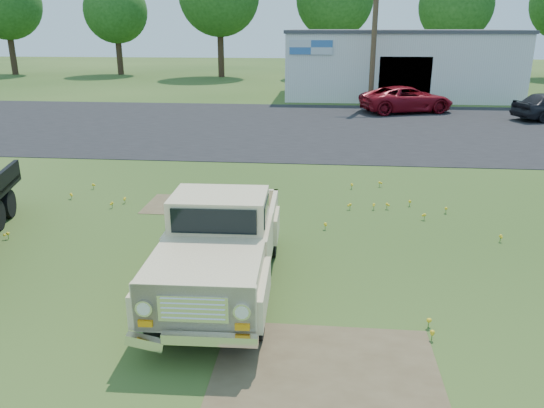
% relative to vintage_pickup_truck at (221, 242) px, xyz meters
% --- Properties ---
extents(ground, '(140.00, 140.00, 0.00)m').
position_rel_vintage_pickup_truck_xyz_m(ground, '(0.31, 0.93, -0.87)').
color(ground, '#233F14').
rests_on(ground, ground).
extents(asphalt_lot, '(90.00, 14.00, 0.02)m').
position_rel_vintage_pickup_truck_xyz_m(asphalt_lot, '(0.31, 15.93, -0.87)').
color(asphalt_lot, black).
rests_on(asphalt_lot, ground).
extents(dirt_patch_a, '(3.00, 2.00, 0.01)m').
position_rel_vintage_pickup_truck_xyz_m(dirt_patch_a, '(1.81, -2.07, -0.87)').
color(dirt_patch_a, brown).
rests_on(dirt_patch_a, ground).
extents(dirt_patch_b, '(2.20, 1.60, 0.01)m').
position_rel_vintage_pickup_truck_xyz_m(dirt_patch_b, '(-1.69, 4.43, -0.87)').
color(dirt_patch_b, brown).
rests_on(dirt_patch_b, ground).
extents(commercial_building, '(14.20, 8.20, 4.15)m').
position_rel_vintage_pickup_truck_xyz_m(commercial_building, '(6.31, 27.93, 1.23)').
color(commercial_building, silver).
rests_on(commercial_building, ground).
extents(utility_pole_mid, '(1.60, 0.30, 9.00)m').
position_rel_vintage_pickup_truck_xyz_m(utility_pole_mid, '(4.31, 22.93, 3.73)').
color(utility_pole_mid, '#4B3323').
rests_on(utility_pole_mid, ground).
extents(treeline_a, '(6.40, 6.40, 9.52)m').
position_rel_vintage_pickup_truck_xyz_m(treeline_a, '(-27.69, 40.93, 5.43)').
color(treeline_a, '#3C281B').
rests_on(treeline_a, ground).
extents(treeline_b, '(5.76, 5.76, 8.57)m').
position_rel_vintage_pickup_truck_xyz_m(treeline_b, '(-17.69, 41.93, 4.79)').
color(treeline_b, '#3C281B').
rests_on(treeline_b, ground).
extents(treeline_e, '(6.08, 6.08, 9.04)m').
position_rel_vintage_pickup_truck_xyz_m(treeline_e, '(12.31, 39.93, 5.11)').
color(treeline_e, '#3C281B').
rests_on(treeline_e, ground).
extents(vintage_pickup_truck, '(2.01, 4.86, 1.75)m').
position_rel_vintage_pickup_truck_xyz_m(vintage_pickup_truck, '(0.00, 0.00, 0.00)').
color(vintage_pickup_truck, tan).
rests_on(vintage_pickup_truck, ground).
extents(red_pickup, '(5.32, 3.66, 1.35)m').
position_rel_vintage_pickup_truck_xyz_m(red_pickup, '(6.02, 20.69, -0.20)').
color(red_pickup, maroon).
rests_on(red_pickup, ground).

